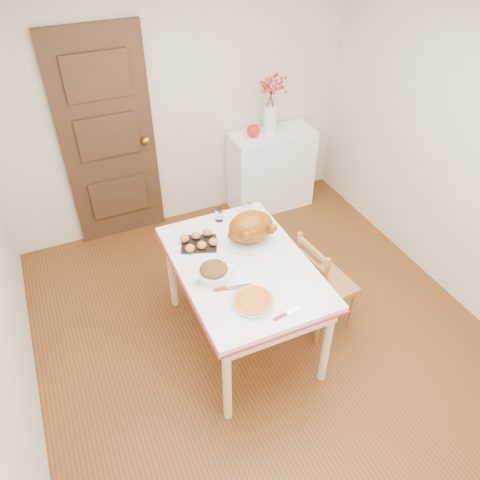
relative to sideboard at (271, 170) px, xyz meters
name	(u,v)px	position (x,y,z in m)	size (l,w,h in m)	color
floor	(268,343)	(-0.91, -1.78, -0.44)	(3.50, 4.00, 0.00)	#512D0F
ceiling	(288,9)	(-0.91, -1.78, 2.06)	(3.50, 4.00, 0.00)	white
wall_back	(178,105)	(-0.91, 0.22, 0.81)	(3.50, 0.00, 2.50)	beige
wall_right	(479,163)	(0.84, -1.78, 0.81)	(0.00, 4.00, 2.50)	beige
door_back	(109,141)	(-1.61, 0.19, 0.59)	(0.85, 0.06, 2.06)	#372416
sideboard	(271,170)	(0.00, 0.00, 0.00)	(0.88, 0.39, 0.88)	white
kitchen_table	(243,303)	(-1.08, -1.64, -0.04)	(0.92, 1.35, 0.81)	white
chair_oak	(326,282)	(-0.40, -1.74, 0.01)	(0.40, 0.40, 0.90)	#A2652B
berry_vase	(271,105)	(-0.04, 0.00, 0.74)	(0.31, 0.31, 0.60)	white
apple	(253,131)	(-0.22, 0.00, 0.51)	(0.13, 0.13, 0.13)	red
turkey_platter	(251,228)	(-0.92, -1.43, 0.50)	(0.40, 0.32, 0.26)	#7B4109
pumpkin_pie	(254,300)	(-1.18, -2.02, 0.40)	(0.28, 0.28, 0.06)	#AE5819
stuffing_dish	(214,272)	(-1.32, -1.70, 0.42)	(0.29, 0.23, 0.11)	brown
rolls_tray	(199,241)	(-1.29, -1.31, 0.40)	(0.26, 0.21, 0.07)	#C56B2E
pie_server	(287,313)	(-1.02, -2.19, 0.37)	(0.21, 0.06, 0.01)	silver
carving_knife	(233,288)	(-1.24, -1.84, 0.37)	(0.25, 0.06, 0.01)	silver
drinking_glass	(219,215)	(-1.03, -1.08, 0.42)	(0.06, 0.06, 0.11)	white
shaker_pair	(246,209)	(-0.80, -1.09, 0.42)	(0.10, 0.04, 0.09)	white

